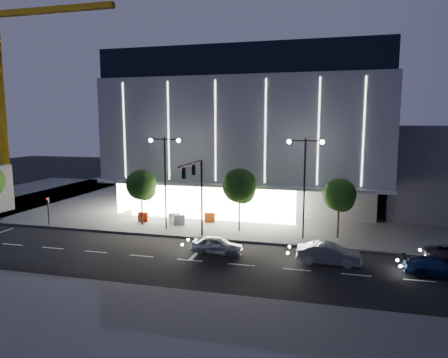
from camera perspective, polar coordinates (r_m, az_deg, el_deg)
ground at (r=32.91m, az=-7.40°, el=-10.31°), size 160.00×160.00×0.00m
sidewalk_museum at (r=54.38m, az=6.99°, el=-2.93°), size 70.00×40.00×0.15m
sidewalk_near at (r=20.91m, az=-6.74°, el=-21.26°), size 70.00×10.00×0.15m
museum at (r=52.05m, az=4.69°, el=6.81°), size 30.00×25.80×18.00m
annex_building at (r=55.15m, az=29.27°, el=1.44°), size 16.00×20.00×10.00m
traffic_mast at (r=34.46m, az=-3.95°, el=-0.83°), size 0.33×5.89×7.07m
street_lamp_west at (r=38.20m, az=-8.42°, el=1.37°), size 3.16×0.36×9.00m
street_lamp_east at (r=35.30m, az=11.45°, el=0.77°), size 3.16×0.36×9.00m
ped_signal_far at (r=43.64m, az=-23.83°, el=-3.82°), size 0.22×0.24×3.00m
tower_crane at (r=78.25m, az=-29.15°, el=14.47°), size 32.00×2.00×28.50m
tree_left at (r=40.60m, az=-11.69°, el=-1.06°), size 3.02×3.02×5.72m
tree_mid at (r=37.30m, az=2.26°, el=-1.22°), size 3.25×3.25×6.15m
tree_right at (r=36.60m, az=16.18°, el=-2.42°), size 2.91×2.91×5.51m
car_lead at (r=32.03m, az=-0.98°, el=-9.44°), size 4.15×1.79×1.40m
car_second at (r=30.82m, az=14.74°, el=-10.28°), size 4.68×1.74×1.53m
car_third at (r=31.20m, az=28.07°, el=-11.03°), size 4.34×1.93×1.24m
barrier_a at (r=42.40m, az=-11.48°, el=-5.34°), size 1.10×0.27×1.00m
barrier_b at (r=40.60m, az=-6.38°, el=-5.82°), size 1.13×0.55×1.00m
barrier_c at (r=41.36m, az=-2.04°, el=-5.51°), size 1.13×0.51×1.00m
barrier_d at (r=41.46m, az=-7.16°, el=-5.54°), size 1.10×0.69×1.00m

